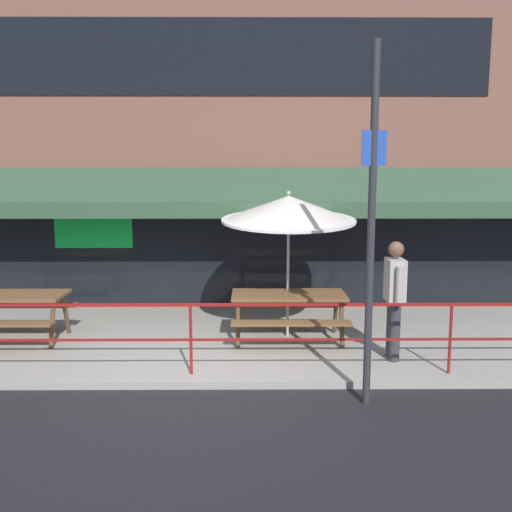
{
  "coord_description": "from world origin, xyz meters",
  "views": [
    {
      "loc": [
        0.81,
        -7.0,
        2.82
      ],
      "look_at": [
        0.87,
        1.6,
        1.5
      ],
      "focal_mm": 40.0,
      "sensor_mm": 36.0,
      "label": 1
    }
  ],
  "objects_px": {
    "patio_umbrella_centre": "(289,209)",
    "picnic_table_centre": "(289,303)",
    "pedestrian_walking": "(394,294)",
    "picnic_table_left": "(8,304)",
    "street_sign_pole": "(371,225)"
  },
  "relations": [
    {
      "from": "picnic_table_centre",
      "to": "street_sign_pole",
      "type": "bearing_deg",
      "value": -70.63
    },
    {
      "from": "picnic_table_left",
      "to": "pedestrian_walking",
      "type": "xyz_separation_m",
      "value": [
        5.89,
        -0.91,
        0.35
      ]
    },
    {
      "from": "pedestrian_walking",
      "to": "street_sign_pole",
      "type": "relative_size",
      "value": 0.4
    },
    {
      "from": "picnic_table_centre",
      "to": "picnic_table_left",
      "type": "bearing_deg",
      "value": -179.93
    },
    {
      "from": "patio_umbrella_centre",
      "to": "pedestrian_walking",
      "type": "height_order",
      "value": "patio_umbrella_centre"
    },
    {
      "from": "picnic_table_centre",
      "to": "pedestrian_walking",
      "type": "xyz_separation_m",
      "value": [
        1.45,
        -0.91,
        0.35
      ]
    },
    {
      "from": "picnic_table_centre",
      "to": "patio_umbrella_centre",
      "type": "height_order",
      "value": "patio_umbrella_centre"
    },
    {
      "from": "picnic_table_centre",
      "to": "pedestrian_walking",
      "type": "distance_m",
      "value": 1.75
    },
    {
      "from": "pedestrian_walking",
      "to": "picnic_table_centre",
      "type": "bearing_deg",
      "value": 147.74
    },
    {
      "from": "picnic_table_left",
      "to": "street_sign_pole",
      "type": "relative_size",
      "value": 0.42
    },
    {
      "from": "picnic_table_left",
      "to": "pedestrian_walking",
      "type": "bearing_deg",
      "value": -8.76
    },
    {
      "from": "picnic_table_left",
      "to": "street_sign_pole",
      "type": "distance_m",
      "value": 5.9
    },
    {
      "from": "picnic_table_left",
      "to": "patio_umbrella_centre",
      "type": "height_order",
      "value": "patio_umbrella_centre"
    },
    {
      "from": "patio_umbrella_centre",
      "to": "picnic_table_centre",
      "type": "bearing_deg",
      "value": -90.0
    },
    {
      "from": "picnic_table_left",
      "to": "picnic_table_centre",
      "type": "distance_m",
      "value": 4.45
    }
  ]
}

